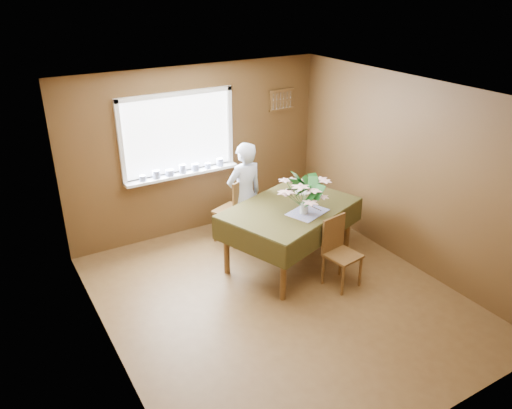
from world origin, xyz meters
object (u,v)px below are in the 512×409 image
dining_table (290,214)px  chair_near (338,248)px  flower_bouquet (305,192)px  chair_far (237,208)px  seated_woman (245,195)px

dining_table → chair_near: size_ratio=2.26×
dining_table → flower_bouquet: 0.48m
chair_far → dining_table: bearing=87.6°
seated_woman → flower_bouquet: bearing=101.8°
chair_far → seated_woman: size_ratio=0.65×
dining_table → flower_bouquet: size_ratio=3.82×
seated_woman → chair_near: bearing=104.6°
chair_near → seated_woman: (-0.52, 1.48, 0.29)m
dining_table → chair_near: chair_near is taller
seated_woman → chair_far: bearing=-66.4°
chair_near → flower_bouquet: flower_bouquet is taller
chair_near → flower_bouquet: bearing=106.0°
chair_far → flower_bouquet: 1.33m
dining_table → chair_near: (0.25, -0.72, -0.25)m
chair_near → chair_far: bearing=100.9°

